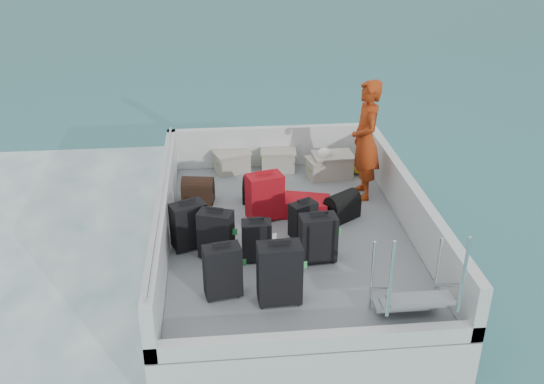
{
  "coord_description": "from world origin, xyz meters",
  "views": [
    {
      "loc": [
        -0.96,
        -7.36,
        4.97
      ],
      "look_at": [
        -0.19,
        0.57,
        1.0
      ],
      "focal_mm": 40.0,
      "sensor_mm": 36.0,
      "label": 1
    }
  ],
  "objects_px": {
    "crate_1": "(278,160)",
    "suitcase_3": "(279,274)",
    "suitcase_4": "(257,241)",
    "suitcase_6": "(318,239)",
    "suitcase_0": "(223,272)",
    "suitcase_7": "(303,220)",
    "crate_3": "(332,166)",
    "crate_2": "(324,169)",
    "suitcase_2": "(189,226)",
    "suitcase_5": "(265,197)",
    "crate_0": "(232,163)",
    "suitcase_1": "(216,235)",
    "passenger": "(366,140)",
    "suitcase_8": "(306,206)"
  },
  "relations": [
    {
      "from": "crate_1",
      "to": "suitcase_3",
      "type": "bearing_deg",
      "value": -95.89
    },
    {
      "from": "crate_1",
      "to": "suitcase_4",
      "type": "bearing_deg",
      "value": -101.64
    },
    {
      "from": "suitcase_3",
      "to": "suitcase_6",
      "type": "distance_m",
      "value": 1.03
    },
    {
      "from": "suitcase_0",
      "to": "crate_1",
      "type": "bearing_deg",
      "value": 63.3
    },
    {
      "from": "suitcase_7",
      "to": "crate_3",
      "type": "xyz_separation_m",
      "value": [
        0.78,
        1.93,
        -0.07
      ]
    },
    {
      "from": "crate_2",
      "to": "crate_3",
      "type": "distance_m",
      "value": 0.15
    },
    {
      "from": "suitcase_2",
      "to": "suitcase_7",
      "type": "bearing_deg",
      "value": -18.71
    },
    {
      "from": "suitcase_5",
      "to": "suitcase_4",
      "type": "bearing_deg",
      "value": -115.98
    },
    {
      "from": "crate_2",
      "to": "crate_3",
      "type": "height_order",
      "value": "crate_3"
    },
    {
      "from": "suitcase_4",
      "to": "crate_0",
      "type": "height_order",
      "value": "suitcase_4"
    },
    {
      "from": "suitcase_1",
      "to": "passenger",
      "type": "bearing_deg",
      "value": 53.52
    },
    {
      "from": "suitcase_2",
      "to": "suitcase_3",
      "type": "relative_size",
      "value": 0.85
    },
    {
      "from": "suitcase_1",
      "to": "suitcase_7",
      "type": "height_order",
      "value": "suitcase_1"
    },
    {
      "from": "suitcase_1",
      "to": "suitcase_3",
      "type": "distance_m",
      "value": 1.28
    },
    {
      "from": "crate_0",
      "to": "suitcase_3",
      "type": "bearing_deg",
      "value": -83.77
    },
    {
      "from": "suitcase_8",
      "to": "crate_0",
      "type": "height_order",
      "value": "crate_0"
    },
    {
      "from": "suitcase_5",
      "to": "suitcase_6",
      "type": "bearing_deg",
      "value": -79.36
    },
    {
      "from": "suitcase_2",
      "to": "passenger",
      "type": "xyz_separation_m",
      "value": [
        2.68,
        1.3,
        0.61
      ]
    },
    {
      "from": "crate_1",
      "to": "crate_3",
      "type": "bearing_deg",
      "value": -22.52
    },
    {
      "from": "passenger",
      "to": "suitcase_5",
      "type": "bearing_deg",
      "value": -69.26
    },
    {
      "from": "suitcase_6",
      "to": "suitcase_8",
      "type": "height_order",
      "value": "suitcase_6"
    },
    {
      "from": "suitcase_8",
      "to": "crate_0",
      "type": "bearing_deg",
      "value": 46.78
    },
    {
      "from": "suitcase_6",
      "to": "suitcase_7",
      "type": "bearing_deg",
      "value": 95.37
    },
    {
      "from": "suitcase_8",
      "to": "crate_0",
      "type": "distance_m",
      "value": 1.96
    },
    {
      "from": "suitcase_2",
      "to": "suitcase_8",
      "type": "xyz_separation_m",
      "value": [
        1.7,
        0.76,
        -0.19
      ]
    },
    {
      "from": "suitcase_6",
      "to": "crate_1",
      "type": "distance_m",
      "value": 2.93
    },
    {
      "from": "crate_3",
      "to": "passenger",
      "type": "bearing_deg",
      "value": -66.17
    },
    {
      "from": "suitcase_0",
      "to": "suitcase_7",
      "type": "distance_m",
      "value": 1.72
    },
    {
      "from": "crate_1",
      "to": "crate_3",
      "type": "relative_size",
      "value": 0.9
    },
    {
      "from": "suitcase_8",
      "to": "suitcase_7",
      "type": "bearing_deg",
      "value": -176.86
    },
    {
      "from": "suitcase_7",
      "to": "suitcase_8",
      "type": "distance_m",
      "value": 0.65
    },
    {
      "from": "suitcase_0",
      "to": "passenger",
      "type": "bearing_deg",
      "value": 36.91
    },
    {
      "from": "suitcase_6",
      "to": "crate_3",
      "type": "xyz_separation_m",
      "value": [
        0.68,
        2.55,
        -0.14
      ]
    },
    {
      "from": "suitcase_3",
      "to": "crate_3",
      "type": "distance_m",
      "value": 3.63
    },
    {
      "from": "suitcase_5",
      "to": "passenger",
      "type": "xyz_separation_m",
      "value": [
        1.6,
        0.61,
        0.59
      ]
    },
    {
      "from": "suitcase_4",
      "to": "passenger",
      "type": "height_order",
      "value": "passenger"
    },
    {
      "from": "suitcase_0",
      "to": "suitcase_6",
      "type": "distance_m",
      "value": 1.41
    },
    {
      "from": "suitcase_0",
      "to": "crate_3",
      "type": "height_order",
      "value": "suitcase_0"
    },
    {
      "from": "suitcase_4",
      "to": "suitcase_6",
      "type": "distance_m",
      "value": 0.79
    },
    {
      "from": "suitcase_2",
      "to": "passenger",
      "type": "bearing_deg",
      "value": 2.38
    },
    {
      "from": "crate_2",
      "to": "suitcase_8",
      "type": "bearing_deg",
      "value": -111.39
    },
    {
      "from": "suitcase_0",
      "to": "suitcase_1",
      "type": "height_order",
      "value": "suitcase_0"
    },
    {
      "from": "suitcase_4",
      "to": "suitcase_7",
      "type": "relative_size",
      "value": 1.09
    },
    {
      "from": "suitcase_7",
      "to": "crate_2",
      "type": "distance_m",
      "value": 2.01
    },
    {
      "from": "suitcase_2",
      "to": "crate_2",
      "type": "bearing_deg",
      "value": 19.35
    },
    {
      "from": "suitcase_4",
      "to": "suitcase_0",
      "type": "bearing_deg",
      "value": -120.11
    },
    {
      "from": "suitcase_1",
      "to": "suitcase_3",
      "type": "bearing_deg",
      "value": -36.41
    },
    {
      "from": "crate_1",
      "to": "crate_2",
      "type": "relative_size",
      "value": 1.07
    },
    {
      "from": "suitcase_6",
      "to": "suitcase_3",
      "type": "bearing_deg",
      "value": -129.15
    },
    {
      "from": "suitcase_0",
      "to": "suitcase_1",
      "type": "distance_m",
      "value": 0.88
    }
  ]
}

